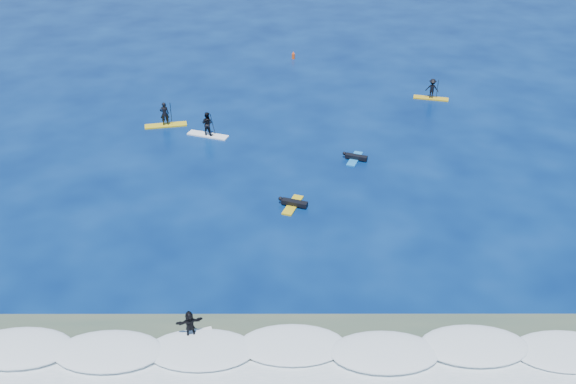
{
  "coord_description": "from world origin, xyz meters",
  "views": [
    {
      "loc": [
        0.79,
        -30.52,
        20.46
      ],
      "look_at": [
        0.82,
        2.75,
        0.6
      ],
      "focal_mm": 40.0,
      "sensor_mm": 36.0,
      "label": 1
    }
  ],
  "objects_px": {
    "prone_paddler_near": "(293,204)",
    "wave_surfer": "(190,325)",
    "sup_paddler_left": "(165,117)",
    "sup_paddler_center": "(207,126)",
    "prone_paddler_far": "(355,158)",
    "marker_buoy": "(293,56)",
    "sup_paddler_right": "(432,90)"
  },
  "relations": [
    {
      "from": "prone_paddler_near",
      "to": "wave_surfer",
      "type": "height_order",
      "value": "wave_surfer"
    },
    {
      "from": "sup_paddler_left",
      "to": "sup_paddler_center",
      "type": "distance_m",
      "value": 3.77
    },
    {
      "from": "sup_paddler_center",
      "to": "prone_paddler_far",
      "type": "distance_m",
      "value": 11.07
    },
    {
      "from": "wave_surfer",
      "to": "marker_buoy",
      "type": "distance_m",
      "value": 38.1
    },
    {
      "from": "prone_paddler_far",
      "to": "wave_surfer",
      "type": "distance_m",
      "value": 19.39
    },
    {
      "from": "prone_paddler_far",
      "to": "marker_buoy",
      "type": "distance_m",
      "value": 20.97
    },
    {
      "from": "sup_paddler_left",
      "to": "wave_surfer",
      "type": "relative_size",
      "value": 1.59
    },
    {
      "from": "sup_paddler_left",
      "to": "prone_paddler_near",
      "type": "height_order",
      "value": "sup_paddler_left"
    },
    {
      "from": "prone_paddler_far",
      "to": "marker_buoy",
      "type": "relative_size",
      "value": 2.99
    },
    {
      "from": "prone_paddler_far",
      "to": "prone_paddler_near",
      "type": "bearing_deg",
      "value": 165.05
    },
    {
      "from": "prone_paddler_near",
      "to": "wave_surfer",
      "type": "relative_size",
      "value": 1.17
    },
    {
      "from": "sup_paddler_left",
      "to": "wave_surfer",
      "type": "bearing_deg",
      "value": -89.32
    },
    {
      "from": "sup_paddler_center",
      "to": "wave_surfer",
      "type": "height_order",
      "value": "sup_paddler_center"
    },
    {
      "from": "sup_paddler_left",
      "to": "marker_buoy",
      "type": "bearing_deg",
      "value": 45.89
    },
    {
      "from": "prone_paddler_near",
      "to": "wave_surfer",
      "type": "xyz_separation_m",
      "value": [
        -4.67,
        -11.27,
        0.64
      ]
    },
    {
      "from": "wave_surfer",
      "to": "marker_buoy",
      "type": "relative_size",
      "value": 2.7
    },
    {
      "from": "sup_paddler_left",
      "to": "prone_paddler_far",
      "type": "height_order",
      "value": "sup_paddler_left"
    },
    {
      "from": "wave_surfer",
      "to": "sup_paddler_right",
      "type": "bearing_deg",
      "value": 42.64
    },
    {
      "from": "prone_paddler_near",
      "to": "prone_paddler_far",
      "type": "bearing_deg",
      "value": -15.99
    },
    {
      "from": "sup_paddler_right",
      "to": "prone_paddler_far",
      "type": "bearing_deg",
      "value": -109.96
    },
    {
      "from": "sup_paddler_right",
      "to": "prone_paddler_near",
      "type": "relative_size",
      "value": 1.23
    },
    {
      "from": "sup_paddler_right",
      "to": "marker_buoy",
      "type": "relative_size",
      "value": 3.89
    },
    {
      "from": "prone_paddler_far",
      "to": "marker_buoy",
      "type": "bearing_deg",
      "value": 31.8
    },
    {
      "from": "sup_paddler_right",
      "to": "marker_buoy",
      "type": "height_order",
      "value": "sup_paddler_right"
    },
    {
      "from": "sup_paddler_center",
      "to": "sup_paddler_right",
      "type": "height_order",
      "value": "sup_paddler_center"
    },
    {
      "from": "sup_paddler_right",
      "to": "prone_paddler_far",
      "type": "xyz_separation_m",
      "value": [
        -7.24,
        -10.69,
        -0.62
      ]
    },
    {
      "from": "prone_paddler_far",
      "to": "wave_surfer",
      "type": "relative_size",
      "value": 1.11
    },
    {
      "from": "sup_paddler_right",
      "to": "prone_paddler_near",
      "type": "height_order",
      "value": "sup_paddler_right"
    },
    {
      "from": "prone_paddler_far",
      "to": "marker_buoy",
      "type": "xyz_separation_m",
      "value": [
        -4.03,
        20.58,
        0.17
      ]
    },
    {
      "from": "sup_paddler_right",
      "to": "wave_surfer",
      "type": "bearing_deg",
      "value": -105.95
    },
    {
      "from": "sup_paddler_center",
      "to": "sup_paddler_right",
      "type": "xyz_separation_m",
      "value": [
        17.64,
        6.97,
        -0.03
      ]
    },
    {
      "from": "prone_paddler_far",
      "to": "wave_surfer",
      "type": "bearing_deg",
      "value": 173.3
    }
  ]
}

